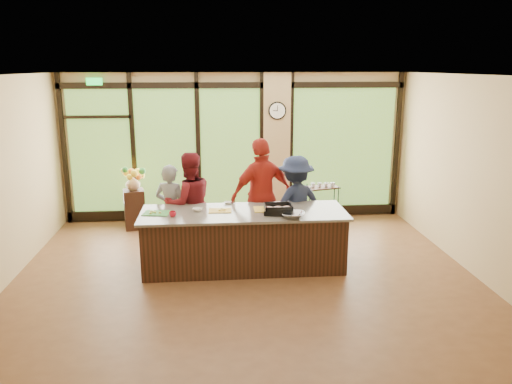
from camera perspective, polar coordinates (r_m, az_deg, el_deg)
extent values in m
plane|color=brown|center=(7.81, -1.25, -9.36)|extent=(7.00, 7.00, 0.00)
plane|color=silver|center=(7.16, -1.38, 13.23)|extent=(7.00, 7.00, 0.00)
plane|color=tan|center=(10.28, -2.41, 5.13)|extent=(7.00, 0.00, 7.00)
plane|color=tan|center=(8.32, 23.51, 1.78)|extent=(0.00, 6.00, 6.00)
cube|color=tan|center=(10.29, 2.36, 5.14)|extent=(0.55, 0.12, 3.00)
cube|color=black|center=(10.11, -2.47, 12.10)|extent=(6.90, 0.08, 0.12)
cube|color=black|center=(10.54, -2.32, -2.34)|extent=(6.90, 0.08, 0.20)
cube|color=#19D83F|center=(10.29, -18.00, 11.92)|extent=(0.30, 0.04, 0.14)
cube|color=#345D20|center=(10.49, -17.34, 4.40)|extent=(1.20, 0.02, 2.50)
cube|color=#345D20|center=(10.29, -10.23, 4.65)|extent=(1.20, 0.02, 2.50)
cube|color=#345D20|center=(10.25, -2.96, 4.82)|extent=(1.20, 0.02, 2.50)
cube|color=#345D20|center=(10.60, 9.89, 4.94)|extent=(2.10, 0.02, 2.50)
cube|color=black|center=(10.63, -21.08, 4.50)|extent=(0.08, 0.08, 3.00)
cube|color=black|center=(10.34, -13.86, 4.79)|extent=(0.08, 0.08, 3.00)
cube|color=black|center=(10.22, -6.61, 5.00)|extent=(0.08, 0.08, 3.00)
cube|color=black|center=(10.27, 0.68, 5.13)|extent=(0.08, 0.08, 3.00)
cube|color=black|center=(10.35, 4.00, 5.17)|extent=(0.08, 0.08, 3.00)
cube|color=black|center=(10.92, 15.79, 5.15)|extent=(0.08, 0.08, 3.00)
cube|color=black|center=(7.92, -1.41, -5.58)|extent=(3.10, 1.00, 0.88)
cube|color=slate|center=(7.78, -1.43, -2.39)|extent=(3.20, 1.10, 0.04)
cylinder|color=black|center=(10.13, 2.45, 9.27)|extent=(0.36, 0.04, 0.36)
cylinder|color=white|center=(10.12, 2.46, 9.27)|extent=(0.31, 0.01, 0.31)
cube|color=black|center=(10.11, 2.47, 9.54)|extent=(0.01, 0.00, 0.11)
cube|color=black|center=(10.10, 2.18, 9.26)|extent=(0.09, 0.00, 0.01)
imported|color=slate|center=(8.50, -9.67, -2.01)|extent=(0.67, 0.56, 1.55)
imported|color=maroon|center=(8.48, -7.64, -1.30)|extent=(1.01, 0.89, 1.74)
imported|color=#A42419|center=(8.49, 0.68, -0.39)|extent=(1.25, 0.89, 1.96)
imported|color=#1C243E|center=(8.55, 4.53, -1.37)|extent=(1.23, 0.99, 1.66)
cube|color=black|center=(7.67, 2.55, -2.20)|extent=(0.47, 0.39, 0.07)
imported|color=silver|center=(7.47, 4.22, -2.63)|extent=(0.41, 0.41, 0.09)
cube|color=#307D2D|center=(7.82, -11.29, -2.37)|extent=(0.44, 0.36, 0.01)
cube|color=gold|center=(7.83, -4.12, -2.13)|extent=(0.36, 0.28, 0.01)
cube|color=gold|center=(7.88, 1.37, -1.97)|extent=(0.44, 0.33, 0.01)
imported|color=silver|center=(7.84, -6.70, -2.01)|extent=(0.20, 0.20, 0.05)
imported|color=silver|center=(7.66, 1.60, -2.34)|extent=(0.14, 0.14, 0.04)
imported|color=silver|center=(8.23, -3.24, -1.23)|extent=(0.16, 0.16, 0.03)
imported|color=red|center=(7.61, -9.51, -2.50)|extent=(0.13, 0.13, 0.08)
cube|color=black|center=(10.09, -13.71, -1.91)|extent=(0.46, 0.46, 0.78)
imported|color=#997853|center=(9.96, -13.89, 1.04)|extent=(0.34, 0.34, 0.29)
cube|color=black|center=(10.23, 7.51, -2.73)|extent=(0.70, 0.51, 0.03)
cube|color=black|center=(10.07, 7.62, 0.53)|extent=(0.70, 0.51, 0.03)
cylinder|color=black|center=(9.95, 6.14, -1.72)|extent=(0.02, 0.02, 0.80)
cylinder|color=black|center=(10.08, 9.34, -1.63)|extent=(0.02, 0.02, 0.80)
cylinder|color=black|center=(10.26, 5.80, -1.23)|extent=(0.02, 0.02, 0.80)
cylinder|color=black|center=(10.38, 8.91, -1.15)|extent=(0.02, 0.02, 0.80)
imported|color=silver|center=(10.02, 6.53, 0.81)|extent=(0.11, 0.11, 0.08)
imported|color=silver|center=(10.05, 7.28, 0.83)|extent=(0.11, 0.11, 0.08)
imported|color=silver|center=(10.07, 8.03, 0.84)|extent=(0.11, 0.11, 0.08)
imported|color=silver|center=(10.10, 8.72, 0.85)|extent=(0.11, 0.11, 0.08)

